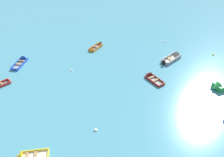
{
  "coord_description": "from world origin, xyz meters",
  "views": [
    {
      "loc": [
        -0.01,
        -5.05,
        19.6
      ],
      "look_at": [
        0.0,
        21.71,
        0.15
      ],
      "focal_mm": 38.5,
      "sensor_mm": 36.0,
      "label": 1
    }
  ],
  "objects_px": {
    "rowboat_yellow_far_left": "(25,156)",
    "mooring_buoy_far_field": "(213,55)",
    "rowboat_blue_back_row_right": "(23,60)",
    "rowboat_maroon_cluster_inner": "(150,77)",
    "rowboat_grey_outer_left": "(174,57)",
    "mooring_buoy_trailing": "(96,130)",
    "mooring_buoy_outer_edge": "(165,42)",
    "mooring_buoy_between_boats_right": "(71,71)",
    "rowboat_orange_far_back": "(93,49)"
  },
  "relations": [
    {
      "from": "rowboat_blue_back_row_right",
      "to": "mooring_buoy_outer_edge",
      "type": "bearing_deg",
      "value": 15.71
    },
    {
      "from": "rowboat_orange_far_back",
      "to": "mooring_buoy_outer_edge",
      "type": "distance_m",
      "value": 12.95
    },
    {
      "from": "rowboat_maroon_cluster_inner",
      "to": "mooring_buoy_between_boats_right",
      "type": "xyz_separation_m",
      "value": [
        -11.24,
        1.82,
        -0.16
      ]
    },
    {
      "from": "rowboat_blue_back_row_right",
      "to": "mooring_buoy_between_boats_right",
      "type": "height_order",
      "value": "rowboat_blue_back_row_right"
    },
    {
      "from": "mooring_buoy_trailing",
      "to": "mooring_buoy_between_boats_right",
      "type": "bearing_deg",
      "value": 110.04
    },
    {
      "from": "rowboat_orange_far_back",
      "to": "mooring_buoy_between_boats_right",
      "type": "xyz_separation_m",
      "value": [
        -2.73,
        -6.03,
        -0.14
      ]
    },
    {
      "from": "mooring_buoy_between_boats_right",
      "to": "mooring_buoy_outer_edge",
      "type": "bearing_deg",
      "value": 30.53
    },
    {
      "from": "rowboat_orange_far_back",
      "to": "mooring_buoy_far_field",
      "type": "distance_m",
      "value": 19.55
    },
    {
      "from": "rowboat_orange_far_back",
      "to": "mooring_buoy_outer_edge",
      "type": "relative_size",
      "value": 8.75
    },
    {
      "from": "rowboat_maroon_cluster_inner",
      "to": "rowboat_yellow_far_left",
      "type": "relative_size",
      "value": 1.02
    },
    {
      "from": "rowboat_blue_back_row_right",
      "to": "mooring_buoy_between_boats_right",
      "type": "distance_m",
      "value": 8.24
    },
    {
      "from": "rowboat_orange_far_back",
      "to": "rowboat_grey_outer_left",
      "type": "relative_size",
      "value": 0.84
    },
    {
      "from": "rowboat_maroon_cluster_inner",
      "to": "rowboat_grey_outer_left",
      "type": "distance_m",
      "value": 7.01
    },
    {
      "from": "rowboat_blue_back_row_right",
      "to": "mooring_buoy_outer_edge",
      "type": "xyz_separation_m",
      "value": [
        23.17,
        6.52,
        -0.17
      ]
    },
    {
      "from": "mooring_buoy_far_field",
      "to": "rowboat_orange_far_back",
      "type": "bearing_deg",
      "value": 175.49
    },
    {
      "from": "rowboat_grey_outer_left",
      "to": "rowboat_yellow_far_left",
      "type": "bearing_deg",
      "value": -134.76
    },
    {
      "from": "mooring_buoy_trailing",
      "to": "mooring_buoy_outer_edge",
      "type": "height_order",
      "value": "mooring_buoy_trailing"
    },
    {
      "from": "rowboat_orange_far_back",
      "to": "mooring_buoy_trailing",
      "type": "xyz_separation_m",
      "value": [
        1.44,
        -17.46,
        -0.14
      ]
    },
    {
      "from": "rowboat_yellow_far_left",
      "to": "mooring_buoy_far_field",
      "type": "bearing_deg",
      "value": 38.02
    },
    {
      "from": "rowboat_orange_far_back",
      "to": "mooring_buoy_trailing",
      "type": "distance_m",
      "value": 17.52
    },
    {
      "from": "rowboat_maroon_cluster_inner",
      "to": "rowboat_grey_outer_left",
      "type": "height_order",
      "value": "rowboat_grey_outer_left"
    },
    {
      "from": "rowboat_maroon_cluster_inner",
      "to": "rowboat_grey_outer_left",
      "type": "xyz_separation_m",
      "value": [
        4.5,
        5.37,
        0.08
      ]
    },
    {
      "from": "mooring_buoy_far_field",
      "to": "mooring_buoy_between_boats_right",
      "type": "bearing_deg",
      "value": -168.57
    },
    {
      "from": "rowboat_maroon_cluster_inner",
      "to": "mooring_buoy_far_field",
      "type": "relative_size",
      "value": 8.12
    },
    {
      "from": "rowboat_maroon_cluster_inner",
      "to": "mooring_buoy_far_field",
      "type": "bearing_deg",
      "value": 29.91
    },
    {
      "from": "mooring_buoy_far_field",
      "to": "mooring_buoy_between_boats_right",
      "type": "height_order",
      "value": "mooring_buoy_far_field"
    },
    {
      "from": "rowboat_blue_back_row_right",
      "to": "mooring_buoy_trailing",
      "type": "xyz_separation_m",
      "value": [
        12.01,
        -13.95,
        -0.17
      ]
    },
    {
      "from": "rowboat_yellow_far_left",
      "to": "mooring_buoy_trailing",
      "type": "height_order",
      "value": "rowboat_yellow_far_left"
    },
    {
      "from": "rowboat_grey_outer_left",
      "to": "mooring_buoy_outer_edge",
      "type": "bearing_deg",
      "value": 94.35
    },
    {
      "from": "rowboat_blue_back_row_right",
      "to": "mooring_buoy_outer_edge",
      "type": "relative_size",
      "value": 10.37
    },
    {
      "from": "mooring_buoy_outer_edge",
      "to": "rowboat_grey_outer_left",
      "type": "bearing_deg",
      "value": -85.65
    },
    {
      "from": "mooring_buoy_outer_edge",
      "to": "mooring_buoy_far_field",
      "type": "bearing_deg",
      "value": -33.42
    },
    {
      "from": "rowboat_blue_back_row_right",
      "to": "mooring_buoy_far_field",
      "type": "xyz_separation_m",
      "value": [
        30.06,
        1.97,
        -0.17
      ]
    },
    {
      "from": "rowboat_blue_back_row_right",
      "to": "mooring_buoy_trailing",
      "type": "relative_size",
      "value": 9.26
    },
    {
      "from": "rowboat_grey_outer_left",
      "to": "mooring_buoy_trailing",
      "type": "distance_m",
      "value": 18.93
    },
    {
      "from": "rowboat_grey_outer_left",
      "to": "rowboat_blue_back_row_right",
      "type": "bearing_deg",
      "value": -177.5
    },
    {
      "from": "mooring_buoy_between_boats_right",
      "to": "rowboat_blue_back_row_right",
      "type": "bearing_deg",
      "value": 162.18
    },
    {
      "from": "rowboat_orange_far_back",
      "to": "rowboat_blue_back_row_right",
      "type": "xyz_separation_m",
      "value": [
        -10.57,
        -3.51,
        0.02
      ]
    },
    {
      "from": "rowboat_maroon_cluster_inner",
      "to": "mooring_buoy_between_boats_right",
      "type": "bearing_deg",
      "value": 170.8
    },
    {
      "from": "rowboat_yellow_far_left",
      "to": "mooring_buoy_between_boats_right",
      "type": "xyz_separation_m",
      "value": [
        2.43,
        14.78,
        -0.13
      ]
    },
    {
      "from": "rowboat_maroon_cluster_inner",
      "to": "rowboat_orange_far_back",
      "type": "height_order",
      "value": "rowboat_maroon_cluster_inner"
    },
    {
      "from": "rowboat_maroon_cluster_inner",
      "to": "rowboat_yellow_far_left",
      "type": "bearing_deg",
      "value": -136.54
    },
    {
      "from": "rowboat_grey_outer_left",
      "to": "mooring_buoy_between_boats_right",
      "type": "relative_size",
      "value": 11.59
    },
    {
      "from": "mooring_buoy_far_field",
      "to": "mooring_buoy_between_boats_right",
      "type": "relative_size",
      "value": 1.22
    },
    {
      "from": "rowboat_blue_back_row_right",
      "to": "mooring_buoy_far_field",
      "type": "relative_size",
      "value": 9.42
    },
    {
      "from": "rowboat_yellow_far_left",
      "to": "rowboat_blue_back_row_right",
      "type": "bearing_deg",
      "value": 107.38
    },
    {
      "from": "rowboat_blue_back_row_right",
      "to": "rowboat_yellow_far_left",
      "type": "bearing_deg",
      "value": -72.62
    },
    {
      "from": "rowboat_yellow_far_left",
      "to": "mooring_buoy_far_field",
      "type": "height_order",
      "value": "rowboat_yellow_far_left"
    },
    {
      "from": "mooring_buoy_between_boats_right",
      "to": "rowboat_grey_outer_left",
      "type": "bearing_deg",
      "value": 12.7
    },
    {
      "from": "rowboat_yellow_far_left",
      "to": "mooring_buoy_trailing",
      "type": "xyz_separation_m",
      "value": [
        6.6,
        3.35,
        -0.13
      ]
    }
  ]
}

